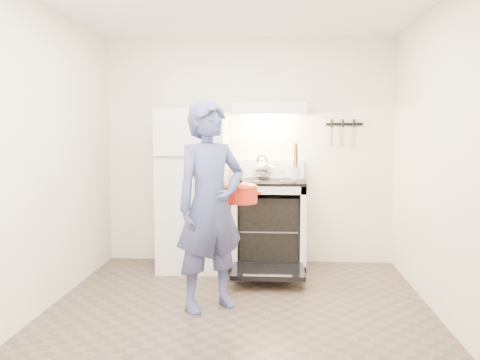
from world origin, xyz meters
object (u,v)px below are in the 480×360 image
dutch_oven (240,195)px  refrigerator (193,190)px  person (210,206)px  tea_kettle (262,167)px  stove_body (269,226)px

dutch_oven → refrigerator: bearing=119.9°
person → dutch_oven: 0.39m
person → tea_kettle: bearing=38.5°
dutch_oven → tea_kettle: bearing=82.4°
refrigerator → stove_body: 0.90m
person → dutch_oven: person is taller
person → stove_body: bearing=33.4°
dutch_oven → person: bearing=-126.3°
tea_kettle → dutch_oven: size_ratio=0.70×
tea_kettle → person: (-0.39, -1.52, -0.22)m
refrigerator → person: size_ratio=0.99×
refrigerator → dutch_oven: refrigerator is taller
refrigerator → tea_kettle: (0.73, 0.22, 0.23)m
refrigerator → stove_body: (0.81, 0.02, -0.39)m
stove_body → person: bearing=-109.5°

